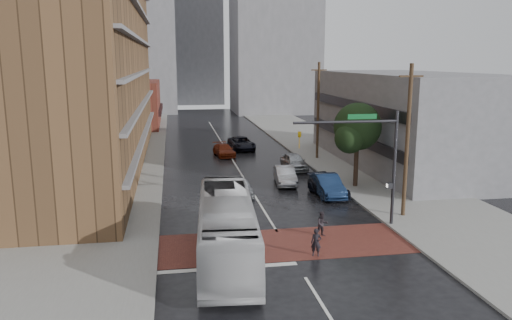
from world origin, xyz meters
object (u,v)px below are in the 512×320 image
object	(u,v)px
car_parked_mid	(328,187)
car_parked_far	(294,162)
transit_bus	(227,228)
car_parked_near	(327,185)
car_travel_a	(241,187)
car_travel_c	(224,150)
pedestrian_a	(316,243)
suv_travel	(242,143)
car_travel_b	(285,175)
pedestrian_b	(322,224)

from	to	relation	value
car_parked_mid	car_parked_far	xyz separation A→B (m)	(-0.36, 9.40, 0.07)
transit_bus	car_parked_near	world-z (taller)	transit_bus
car_travel_a	car_travel_c	distance (m)	16.17
pedestrian_a	suv_travel	xyz separation A→B (m)	(0.52, 32.37, -0.01)
car_parked_near	car_travel_b	bearing A→B (deg)	121.99
car_travel_c	car_parked_far	world-z (taller)	car_parked_far
suv_travel	car_parked_mid	bearing A→B (deg)	-84.87
pedestrian_b	car_parked_mid	distance (m)	9.16
suv_travel	car_parked_near	xyz separation A→B (m)	(3.73, -20.87, 0.07)
transit_bus	car_travel_a	size ratio (longest dim) A/B	3.13
pedestrian_a	car_travel_b	world-z (taller)	pedestrian_a
car_travel_a	suv_travel	world-z (taller)	suv_travel
transit_bus	car_travel_a	xyz separation A→B (m)	(2.45, 12.16, -1.00)
pedestrian_b	car_travel_a	xyz separation A→B (m)	(-3.43, 9.79, -0.10)
pedestrian_b	car_travel_a	bearing A→B (deg)	102.03
pedestrian_b	car_travel_c	bearing A→B (deg)	89.53
car_travel_a	suv_travel	size ratio (longest dim) A/B	0.71
car_travel_b	car_parked_far	bearing A→B (deg)	74.04
car_travel_c	car_parked_near	distance (m)	18.39
car_travel_a	car_travel_c	bearing A→B (deg)	86.67
pedestrian_b	suv_travel	world-z (taller)	pedestrian_b
car_travel_b	car_parked_mid	xyz separation A→B (m)	(2.45, -4.05, -0.04)
car_parked_mid	pedestrian_a	bearing A→B (deg)	-117.43
suv_travel	car_parked_mid	distance (m)	21.21
pedestrian_a	car_travel_a	size ratio (longest dim) A/B	0.40
car_travel_b	car_parked_near	world-z (taller)	car_parked_near
car_travel_a	car_parked_mid	size ratio (longest dim) A/B	0.79
pedestrian_b	suv_travel	xyz separation A→B (m)	(-0.69, 29.49, -0.00)
pedestrian_a	car_parked_mid	distance (m)	12.28
pedestrian_a	car_parked_far	distance (m)	21.27
pedestrian_a	car_parked_mid	xyz separation A→B (m)	(4.31, 11.50, -0.05)
car_travel_a	suv_travel	bearing A→B (deg)	79.91
pedestrian_b	suv_travel	bearing A→B (deg)	84.05
transit_bus	car_travel_c	world-z (taller)	transit_bus
car_travel_b	car_parked_far	world-z (taller)	car_parked_far
pedestrian_b	car_travel_b	distance (m)	12.69
car_travel_b	suv_travel	bearing A→B (deg)	99.96
car_travel_c	car_parked_mid	distance (m)	18.41
pedestrian_b	car_travel_c	xyz separation A→B (m)	(-3.11, 25.95, -0.11)
transit_bus	car_parked_mid	bearing A→B (deg)	55.16
pedestrian_b	car_parked_mid	xyz separation A→B (m)	(3.10, 8.62, -0.05)
car_travel_c	car_parked_far	size ratio (longest dim) A/B	0.98
car_parked_mid	car_parked_far	world-z (taller)	car_parked_far
transit_bus	suv_travel	bearing A→B (deg)	85.16
car_travel_a	car_travel_b	xyz separation A→B (m)	(4.08, 2.89, 0.09)
transit_bus	car_parked_mid	world-z (taller)	transit_bus
pedestrian_b	car_travel_b	size ratio (longest dim) A/B	0.33
transit_bus	car_travel_c	bearing A→B (deg)	88.82
car_travel_a	car_travel_b	size ratio (longest dim) A/B	0.84
transit_bus	suv_travel	size ratio (longest dim) A/B	2.22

